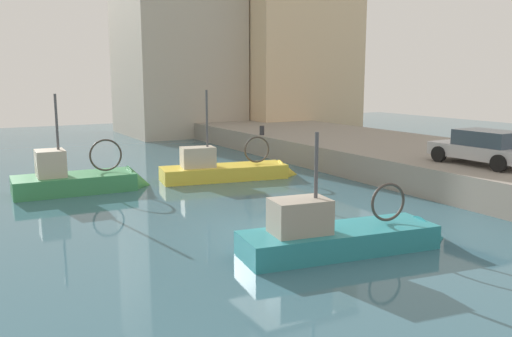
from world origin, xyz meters
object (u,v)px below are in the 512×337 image
at_px(fishing_boat_yellow, 231,176).
at_px(mooring_bollard_mid, 262,130).
at_px(fishing_boat_teal, 348,246).
at_px(fishing_boat_green, 84,188).
at_px(parked_car_silver, 484,147).

xyz_separation_m(fishing_boat_yellow, mooring_bollard_mid, (5.02, 5.84, 1.35)).
xyz_separation_m(fishing_boat_teal, fishing_boat_yellow, (1.82, 10.72, -0.01)).
height_order(fishing_boat_green, parked_car_silver, fishing_boat_green).
bearing_deg(mooring_bollard_mid, fishing_boat_green, -155.50).
bearing_deg(fishing_boat_green, mooring_bollard_mid, 24.50).
bearing_deg(fishing_boat_green, fishing_boat_yellow, -5.46).
height_order(fishing_boat_green, mooring_bollard_mid, fishing_boat_green).
bearing_deg(fishing_boat_teal, parked_car_silver, 17.63).
height_order(fishing_boat_yellow, fishing_boat_green, fishing_boat_yellow).
distance_m(fishing_boat_yellow, fishing_boat_green, 6.47).
distance_m(fishing_boat_teal, fishing_boat_green, 12.24).
distance_m(fishing_boat_yellow, mooring_bollard_mid, 7.82).
xyz_separation_m(fishing_boat_teal, mooring_bollard_mid, (6.83, 16.56, 1.34)).
distance_m(fishing_boat_teal, mooring_bollard_mid, 17.96).
bearing_deg(parked_car_silver, fishing_boat_green, 148.24).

